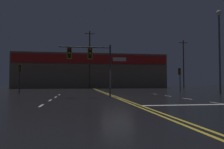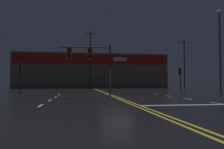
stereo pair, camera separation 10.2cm
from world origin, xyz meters
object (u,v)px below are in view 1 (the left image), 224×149
traffic_signal_median (88,57)px  traffic_signal_corner_northwest (20,72)px  traffic_signal_corner_northeast (180,74)px  streetlight_near_right (219,40)px

traffic_signal_median → traffic_signal_corner_northwest: (-8.02, 9.17, -0.88)m
traffic_signal_median → traffic_signal_corner_northeast: size_ratio=1.37×
traffic_signal_corner_northeast → streetlight_near_right: 8.20m
traffic_signal_corner_northwest → streetlight_near_right: size_ratio=0.38×
traffic_signal_corner_northeast → streetlight_near_right: bearing=-81.7°
traffic_signal_median → streetlight_near_right: (14.32, 2.57, 2.42)m
traffic_signal_corner_northeast → traffic_signal_corner_northwest: traffic_signal_corner_northwest is taller
traffic_signal_median → streetlight_near_right: bearing=10.2°
traffic_signal_corner_northwest → traffic_signal_median: bearing=-48.8°
streetlight_near_right → traffic_signal_corner_northwest: bearing=163.5°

